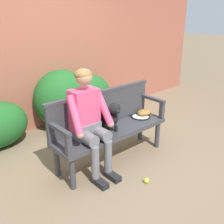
% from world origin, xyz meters
% --- Properties ---
extents(ground_plane, '(40.00, 40.00, 0.00)m').
position_xyz_m(ground_plane, '(0.00, 0.00, 0.00)').
color(ground_plane, '#7A664C').
extents(brick_garden_fence, '(8.00, 0.30, 2.50)m').
position_xyz_m(brick_garden_fence, '(0.00, 1.82, 1.25)').
color(brick_garden_fence, '#9E5642').
rests_on(brick_garden_fence, ground).
extents(hedge_bush_far_left, '(1.05, 0.67, 0.87)m').
position_xyz_m(hedge_bush_far_left, '(0.63, 1.43, 0.44)').
color(hedge_bush_far_left, '#1E5B23').
rests_on(hedge_bush_far_left, ground).
extents(hedge_bush_mid_right, '(1.00, 0.93, 1.03)m').
position_xyz_m(hedge_bush_mid_right, '(0.11, 1.45, 0.51)').
color(hedge_bush_mid_right, '#1E5B23').
rests_on(hedge_bush_mid_right, ground).
extents(garden_bench, '(1.68, 0.47, 0.47)m').
position_xyz_m(garden_bench, '(0.00, 0.00, 0.41)').
color(garden_bench, '#38383D').
rests_on(garden_bench, ground).
extents(bench_backrest, '(1.72, 0.06, 0.50)m').
position_xyz_m(bench_backrest, '(0.00, 0.21, 0.72)').
color(bench_backrest, '#38383D').
rests_on(bench_backrest, garden_bench).
extents(bench_armrest_left_end, '(0.06, 0.47, 0.28)m').
position_xyz_m(bench_armrest_left_end, '(-0.80, -0.08, 0.67)').
color(bench_armrest_left_end, '#38383D').
rests_on(bench_armrest_left_end, garden_bench).
extents(bench_armrest_right_end, '(0.06, 0.47, 0.28)m').
position_xyz_m(bench_armrest_right_end, '(0.80, -0.08, 0.67)').
color(bench_armrest_right_end, '#38383D').
rests_on(bench_armrest_right_end, garden_bench).
extents(person_seated, '(0.56, 0.64, 1.34)m').
position_xyz_m(person_seated, '(-0.39, -0.01, 0.74)').
color(person_seated, black).
rests_on(person_seated, ground).
extents(dog_on_bench, '(0.25, 0.42, 0.42)m').
position_xyz_m(dog_on_bench, '(-0.04, -0.02, 0.68)').
color(dog_on_bench, black).
rests_on(dog_on_bench, garden_bench).
extents(tennis_racket, '(0.45, 0.55, 0.03)m').
position_xyz_m(tennis_racket, '(0.59, 0.06, 0.48)').
color(tennis_racket, black).
rests_on(tennis_racket, garden_bench).
extents(baseball_glove, '(0.26, 0.22, 0.09)m').
position_xyz_m(baseball_glove, '(0.70, 0.05, 0.52)').
color(baseball_glove, '#9E6B2D').
rests_on(baseball_glove, garden_bench).
extents(tennis_ball, '(0.07, 0.07, 0.07)m').
position_xyz_m(tennis_ball, '(-0.04, -0.67, 0.03)').
color(tennis_ball, '#CCDB33').
rests_on(tennis_ball, ground).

